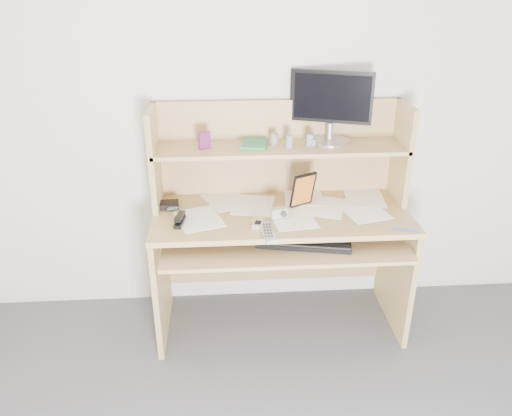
{
  "coord_description": "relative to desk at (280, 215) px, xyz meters",
  "views": [
    {
      "loc": [
        -0.31,
        -0.96,
        1.94
      ],
      "look_at": [
        -0.14,
        1.43,
        0.8
      ],
      "focal_mm": 35.0,
      "sensor_mm": 36.0,
      "label": 1
    }
  ],
  "objects": [
    {
      "name": "monitor",
      "position": [
        0.28,
        0.14,
        0.59
      ],
      "size": [
        0.43,
        0.23,
        0.39
      ],
      "rotation": [
        0.0,
        0.0,
        -0.34
      ],
      "color": "#A6A6AB",
      "rests_on": "desk"
    },
    {
      "name": "desk",
      "position": [
        0.0,
        0.0,
        0.0
      ],
      "size": [
        1.4,
        0.7,
        1.3
      ],
      "color": "tan",
      "rests_on": "floor"
    },
    {
      "name": "flip_phone",
      "position": [
        -0.14,
        -0.24,
        0.07
      ],
      "size": [
        0.07,
        0.1,
        0.02
      ],
      "primitive_type": "cube",
      "rotation": [
        0.0,
        0.0,
        -0.22
      ],
      "color": "silver",
      "rests_on": "paper_clutter"
    },
    {
      "name": "digital_camera",
      "position": [
        -0.03,
        -0.15,
        0.09
      ],
      "size": [
        0.1,
        0.06,
        0.06
      ],
      "primitive_type": "cube",
      "rotation": [
        0.0,
        0.0,
        0.28
      ],
      "color": "silver",
      "rests_on": "paper_clutter"
    },
    {
      "name": "tv_remote",
      "position": [
        -0.1,
        -0.34,
        0.07
      ],
      "size": [
        0.09,
        0.21,
        0.02
      ],
      "primitive_type": "cube",
      "rotation": [
        0.0,
        0.0,
        0.17
      ],
      "color": "#A1A19C",
      "rests_on": "paper_clutter"
    },
    {
      "name": "sticky_note_pad",
      "position": [
        -0.14,
        -0.17,
        0.06
      ],
      "size": [
        0.08,
        0.08,
        0.01
      ],
      "primitive_type": "cube",
      "rotation": [
        0.0,
        0.0,
        -0.22
      ],
      "color": "#FFEA43",
      "rests_on": "desk"
    },
    {
      "name": "paper_clutter",
      "position": [
        0.0,
        -0.08,
        0.06
      ],
      "size": [
        1.32,
        0.54,
        0.01
      ],
      "primitive_type": "cube",
      "color": "white",
      "rests_on": "desk"
    },
    {
      "name": "chip_stack_c",
      "position": [
        0.18,
        0.04,
        0.41
      ],
      "size": [
        0.04,
        0.04,
        0.04
      ],
      "primitive_type": "cylinder",
      "rotation": [
        0.0,
        0.0,
        -0.13
      ],
      "color": "black",
      "rests_on": "desk"
    },
    {
      "name": "game_case",
      "position": [
        0.12,
        -0.02,
        0.16
      ],
      "size": [
        0.13,
        0.08,
        0.2
      ],
      "primitive_type": "cube",
      "rotation": [
        0.0,
        0.0,
        0.47
      ],
      "color": "black",
      "rests_on": "paper_clutter"
    },
    {
      "name": "chip_stack_d",
      "position": [
        0.05,
        0.03,
        0.42
      ],
      "size": [
        0.05,
        0.05,
        0.07
      ],
      "primitive_type": "cylinder",
      "rotation": [
        0.0,
        0.0,
        0.2
      ],
      "color": "white",
      "rests_on": "desk"
    },
    {
      "name": "back_wall",
      "position": [
        0.0,
        0.24,
        0.56
      ],
      "size": [
        3.6,
        0.04,
        2.5
      ],
      "primitive_type": "cube",
      "color": "beige",
      "rests_on": "floor"
    },
    {
      "name": "chip_stack_a",
      "position": [
        -0.03,
        0.09,
        0.42
      ],
      "size": [
        0.06,
        0.06,
        0.06
      ],
      "primitive_type": "cylinder",
      "rotation": [
        0.0,
        0.0,
        0.43
      ],
      "color": "black",
      "rests_on": "desk"
    },
    {
      "name": "shelf_book",
      "position": [
        -0.14,
        0.08,
        0.4
      ],
      "size": [
        0.16,
        0.2,
        0.02
      ],
      "primitive_type": "cube",
      "rotation": [
        0.0,
        0.0,
        -0.15
      ],
      "color": "#2F763C",
      "rests_on": "desk"
    },
    {
      "name": "blue_pen",
      "position": [
        0.6,
        -0.34,
        0.07
      ],
      "size": [
        0.14,
        0.06,
        0.01
      ],
      "primitive_type": "cylinder",
      "rotation": [
        1.57,
        0.0,
        1.24
      ],
      "color": "blue",
      "rests_on": "paper_clutter"
    },
    {
      "name": "wallet",
      "position": [
        -0.62,
        0.02,
        0.07
      ],
      "size": [
        0.11,
        0.09,
        0.03
      ],
      "primitive_type": "cube",
      "rotation": [
        0.0,
        0.0,
        0.08
      ],
      "color": "black",
      "rests_on": "paper_clutter"
    },
    {
      "name": "card_box",
      "position": [
        -0.41,
        0.05,
        0.43
      ],
      "size": [
        0.07,
        0.05,
        0.09
      ],
      "primitive_type": "cube",
      "rotation": [
        0.0,
        0.0,
        0.55
      ],
      "color": "maroon",
      "rests_on": "desk"
    },
    {
      "name": "stapler",
      "position": [
        -0.55,
        -0.18,
        0.08
      ],
      "size": [
        0.06,
        0.14,
        0.04
      ],
      "primitive_type": "cube",
      "rotation": [
        0.0,
        0.0,
        -0.14
      ],
      "color": "black",
      "rests_on": "paper_clutter"
    },
    {
      "name": "keyboard",
      "position": [
        0.1,
        -0.26,
        -0.03
      ],
      "size": [
        0.51,
        0.27,
        0.03
      ],
      "rotation": [
        0.0,
        0.0,
        -0.2
      ],
      "color": "black",
      "rests_on": "desk"
    },
    {
      "name": "chip_stack_b",
      "position": [
        0.16,
        0.06,
        0.42
      ],
      "size": [
        0.05,
        0.05,
        0.07
      ],
      "primitive_type": "cylinder",
      "rotation": [
        0.0,
        0.0,
        -0.28
      ],
      "color": "white",
      "rests_on": "desk"
    }
  ]
}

